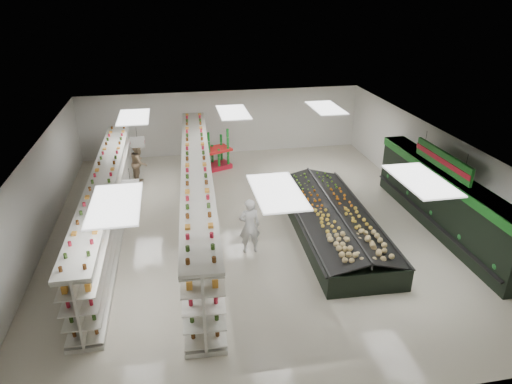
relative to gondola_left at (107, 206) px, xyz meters
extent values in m
plane|color=beige|center=(4.94, -0.57, -0.96)|extent=(16.00, 16.00, 0.00)
cube|color=white|center=(4.94, -0.57, 2.24)|extent=(14.00, 16.00, 0.02)
cube|color=white|center=(4.94, 7.43, 0.64)|extent=(14.00, 0.02, 3.20)
cube|color=white|center=(4.94, -8.57, 0.64)|extent=(14.00, 0.02, 3.20)
cube|color=white|center=(-2.06, -0.57, 0.64)|extent=(0.02, 16.00, 3.20)
cube|color=white|center=(11.94, -0.57, 0.64)|extent=(0.02, 16.00, 3.20)
cube|color=black|center=(11.49, -2.07, 0.14)|extent=(0.80, 8.00, 2.20)
cube|color=#1C6B21|center=(11.47, -2.07, 1.09)|extent=(0.85, 8.00, 0.30)
cube|color=black|center=(11.24, -2.07, -0.41)|extent=(0.55, 7.80, 0.15)
cube|color=silver|center=(11.34, -2.07, 0.39)|extent=(0.45, 7.70, 0.03)
cube|color=silver|center=(11.34, -2.07, 0.69)|extent=(0.45, 7.70, 0.03)
cube|color=white|center=(1.14, -2.57, 1.79)|extent=(0.50, 0.06, 0.40)
cube|color=red|center=(1.14, -2.57, 1.79)|extent=(0.52, 0.02, 0.12)
cylinder|color=black|center=(1.14, -2.57, 2.09)|extent=(0.01, 0.01, 0.50)
cube|color=white|center=(1.14, 1.43, 1.79)|extent=(0.50, 0.06, 0.40)
cube|color=red|center=(1.14, 1.43, 1.79)|extent=(0.52, 0.02, 0.12)
cylinder|color=black|center=(1.14, 1.43, 2.09)|extent=(0.01, 0.01, 0.50)
cube|color=#1C6B21|center=(11.19, -2.07, 1.69)|extent=(0.10, 3.20, 0.60)
cube|color=red|center=(11.13, -2.07, 1.69)|extent=(0.03, 3.20, 0.18)
cylinder|color=black|center=(11.19, -3.27, 2.09)|extent=(0.01, 0.01, 0.50)
cylinder|color=black|center=(11.19, -0.87, 2.09)|extent=(0.01, 0.01, 0.50)
cube|color=beige|center=(0.00, 0.00, -0.90)|extent=(0.97, 12.02, 0.12)
cube|color=beige|center=(0.00, 0.00, 0.05)|extent=(0.12, 12.02, 2.00)
cube|color=beige|center=(0.00, 0.00, 1.09)|extent=(0.97, 12.02, 0.08)
cube|color=silver|center=(-0.23, 0.00, -0.78)|extent=(0.51, 11.92, 0.03)
cube|color=silver|center=(-0.23, 0.00, -0.34)|extent=(0.51, 11.92, 0.03)
cube|color=silver|center=(-0.23, 0.00, 0.10)|extent=(0.51, 11.92, 0.03)
cube|color=silver|center=(-0.23, 0.00, 0.54)|extent=(0.51, 11.92, 0.03)
cube|color=silver|center=(-0.23, 0.00, 0.98)|extent=(0.51, 11.92, 0.03)
cube|color=silver|center=(0.23, 0.00, -0.78)|extent=(0.51, 11.92, 0.03)
cube|color=silver|center=(0.23, 0.00, -0.34)|extent=(0.51, 11.92, 0.03)
cube|color=silver|center=(0.23, 0.00, 0.10)|extent=(0.51, 11.92, 0.03)
cube|color=silver|center=(0.23, 0.00, 0.54)|extent=(0.51, 11.92, 0.03)
cube|color=silver|center=(0.23, 0.00, 0.98)|extent=(0.51, 11.92, 0.03)
cube|color=beige|center=(3.13, 0.05, -0.89)|extent=(1.65, 13.53, 0.13)
cube|color=beige|center=(3.13, 0.05, 0.17)|extent=(0.71, 13.48, 2.25)
cube|color=beige|center=(3.13, 0.05, 1.34)|extent=(1.65, 13.53, 0.09)
cube|color=silver|center=(2.88, 0.06, -0.75)|extent=(1.13, 13.39, 0.03)
cube|color=silver|center=(2.88, 0.06, -0.26)|extent=(1.13, 13.39, 0.03)
cube|color=silver|center=(2.88, 0.06, 0.23)|extent=(1.13, 13.39, 0.03)
cube|color=silver|center=(2.88, 0.06, 0.72)|extent=(1.13, 13.39, 0.03)
cube|color=silver|center=(2.88, 0.06, 1.21)|extent=(1.13, 13.39, 0.03)
cube|color=silver|center=(3.39, 0.03, -0.75)|extent=(1.13, 13.39, 0.03)
cube|color=silver|center=(3.39, 0.03, -0.26)|extent=(1.13, 13.39, 0.03)
cube|color=silver|center=(3.39, 0.03, 0.23)|extent=(1.13, 13.39, 0.03)
cube|color=silver|center=(3.39, 0.03, 0.72)|extent=(1.13, 13.39, 0.03)
cube|color=silver|center=(3.39, 0.03, 1.21)|extent=(1.13, 13.39, 0.03)
cube|color=black|center=(7.66, -1.61, -0.60)|extent=(2.75, 7.31, 0.72)
cube|color=#262626|center=(6.47, -1.56, -0.21)|extent=(0.34, 7.22, 0.06)
cube|color=#262626|center=(8.86, -1.65, -0.21)|extent=(0.34, 7.22, 0.06)
cube|color=black|center=(7.02, -1.58, -0.11)|extent=(1.61, 7.16, 0.37)
cube|color=black|center=(8.30, -1.63, -0.11)|extent=(1.61, 7.16, 0.37)
cube|color=#262626|center=(7.66, -1.61, -0.01)|extent=(0.33, 7.11, 0.26)
cube|color=red|center=(4.31, 5.29, -0.85)|extent=(1.55, 1.31, 0.22)
cube|color=red|center=(4.31, 5.29, -0.02)|extent=(1.62, 1.38, 0.11)
imported|color=white|center=(4.61, -2.27, -0.01)|extent=(0.70, 0.47, 1.89)
imported|color=tan|center=(0.89, 4.25, -0.05)|extent=(0.61, 0.92, 1.82)
camera|label=1|loc=(2.46, -14.88, 7.05)|focal=32.00mm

